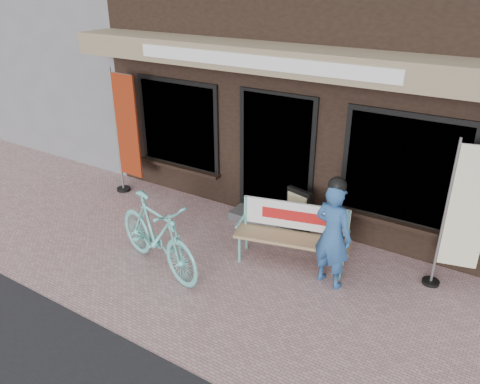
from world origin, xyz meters
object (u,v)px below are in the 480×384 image
Objects in this scene: person at (333,233)px; nobori_red at (126,133)px; menu_stand at (298,214)px; bench at (293,229)px; nobori_cream at (463,216)px; bicycle at (157,235)px.

nobori_red is (-4.29, 0.66, 0.45)m from person.
nobori_red is 3.50m from menu_stand.
nobori_red is at bearing -162.92° from menu_stand.
menu_stand is at bearing 95.15° from bench.
person reaches higher than bench.
bench is at bearing -178.89° from nobori_cream.
bicycle is 2.21m from menu_stand.
nobori_red is 5.69m from nobori_cream.
person is at bearing -33.41° from bench.
bench is at bearing 173.35° from person.
person is 2.39m from bicycle.
nobori_red is 1.13× the size of nobori_cream.
bench is 1.95× the size of menu_stand.
menu_stand is (3.41, 0.15, -0.78)m from nobori_red.
nobori_cream is (3.58, 1.73, 0.53)m from bicycle.
bench is 3.71m from nobori_red.
bicycle is 2.12× the size of menu_stand.
nobori_cream is at bearing 41.31° from person.
person reaches higher than menu_stand.
nobori_red is (-3.62, 0.43, 0.70)m from bench.
bench is 1.93m from bicycle.
bicycle is 0.88× the size of nobori_cream.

